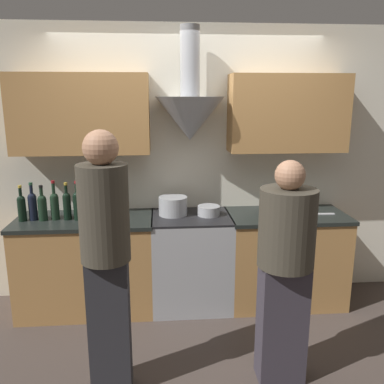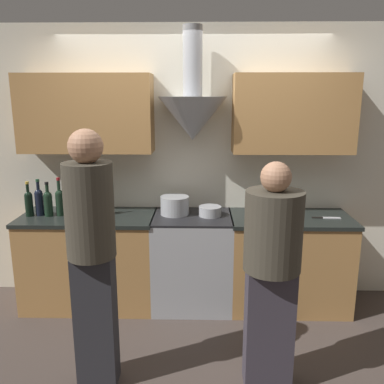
{
  "view_description": "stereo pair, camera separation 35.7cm",
  "coord_description": "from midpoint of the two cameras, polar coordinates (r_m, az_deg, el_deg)",
  "views": [
    {
      "loc": [
        -0.28,
        -3.25,
        1.96
      ],
      "look_at": [
        0.0,
        0.22,
        1.13
      ],
      "focal_mm": 38.0,
      "sensor_mm": 36.0,
      "label": 1
    },
    {
      "loc": [
        0.08,
        -3.26,
        1.96
      ],
      "look_at": [
        0.0,
        0.22,
        1.13
      ],
      "focal_mm": 38.0,
      "sensor_mm": 36.0,
      "label": 2
    }
  ],
  "objects": [
    {
      "name": "person_foreground_left",
      "position": [
        2.7,
        -10.23,
        -7.89
      ],
      "size": [
        0.31,
        0.31,
        1.76
      ],
      "color": "#28282D",
      "rests_on": "ground_plane"
    },
    {
      "name": "stock_pot",
      "position": [
        3.76,
        0.27,
        -1.92
      ],
      "size": [
        0.26,
        0.26,
        0.17
      ],
      "color": "#A8AAAF",
      "rests_on": "stove_range"
    },
    {
      "name": "wine_bottle_3",
      "position": [
        3.85,
        -15.59,
        -1.23
      ],
      "size": [
        0.07,
        0.07,
        0.35
      ],
      "color": "black",
      "rests_on": "counter_left"
    },
    {
      "name": "wine_bottle_5",
      "position": [
        3.77,
        -12.71,
        -1.26
      ],
      "size": [
        0.08,
        0.08,
        0.35
      ],
      "color": "black",
      "rests_on": "counter_left"
    },
    {
      "name": "wine_bottle_6",
      "position": [
        3.77,
        -10.99,
        -1.25
      ],
      "size": [
        0.07,
        0.07,
        0.34
      ],
      "color": "black",
      "rests_on": "counter_left"
    },
    {
      "name": "wine_bottle_2",
      "position": [
        3.87,
        -17.1,
        -1.41
      ],
      "size": [
        0.08,
        0.08,
        0.32
      ],
      "color": "black",
      "rests_on": "counter_left"
    },
    {
      "name": "wine_bottle_1",
      "position": [
        3.91,
        -18.26,
        -1.19
      ],
      "size": [
        0.08,
        0.08,
        0.34
      ],
      "color": "black",
      "rests_on": "counter_left"
    },
    {
      "name": "wine_bottle_0",
      "position": [
        3.92,
        -19.56,
        -1.38
      ],
      "size": [
        0.07,
        0.07,
        0.32
      ],
      "color": "black",
      "rests_on": "counter_left"
    },
    {
      "name": "counter_left",
      "position": [
        3.98,
        -11.58,
        -9.34
      ],
      "size": [
        1.23,
        0.62,
        0.88
      ],
      "color": "#B27F47",
      "rests_on": "ground_plane"
    },
    {
      "name": "stove_range",
      "position": [
        3.88,
        2.7,
        -9.59
      ],
      "size": [
        0.73,
        0.6,
        0.88
      ],
      "color": "#A8AAAF",
      "rests_on": "ground_plane"
    },
    {
      "name": "ground_plane",
      "position": [
        3.8,
        2.75,
        -17.66
      ],
      "size": [
        12.0,
        12.0,
        0.0
      ],
      "primitive_type": "plane",
      "color": "#423833"
    },
    {
      "name": "orange_fruit",
      "position": [
        3.61,
        14.48,
        -3.68
      ],
      "size": [
        0.09,
        0.09,
        0.09
      ],
      "color": "orange",
      "rests_on": "counter_right"
    },
    {
      "name": "wine_bottle_4",
      "position": [
        3.81,
        -14.05,
        -1.28
      ],
      "size": [
        0.07,
        0.07,
        0.34
      ],
      "color": "black",
      "rests_on": "counter_left"
    },
    {
      "name": "person_foreground_right",
      "position": [
        2.78,
        14.8,
        -10.52
      ],
      "size": [
        0.37,
        0.37,
        1.57
      ],
      "color": "#38333D",
      "rests_on": "ground_plane"
    },
    {
      "name": "counter_right",
      "position": [
        4.01,
        15.9,
        -9.4
      ],
      "size": [
        1.1,
        0.62,
        0.88
      ],
      "color": "#B27F47",
      "rests_on": "ground_plane"
    },
    {
      "name": "chefs_knife",
      "position": [
        3.91,
        20.87,
        -3.44
      ],
      "size": [
        0.26,
        0.04,
        0.01
      ],
      "rotation": [
        0.0,
        0.0,
        -0.03
      ],
      "color": "silver",
      "rests_on": "counter_right"
    },
    {
      "name": "mixing_bowl",
      "position": [
        3.74,
        5.3,
        -2.72
      ],
      "size": [
        0.21,
        0.21,
        0.09
      ],
      "color": "#A8AAAF",
      "rests_on": "stove_range"
    },
    {
      "name": "wall_back",
      "position": [
        3.87,
        2.45,
        6.13
      ],
      "size": [
        8.4,
        0.62,
        2.6
      ],
      "color": "silver",
      "rests_on": "ground_plane"
    }
  ]
}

